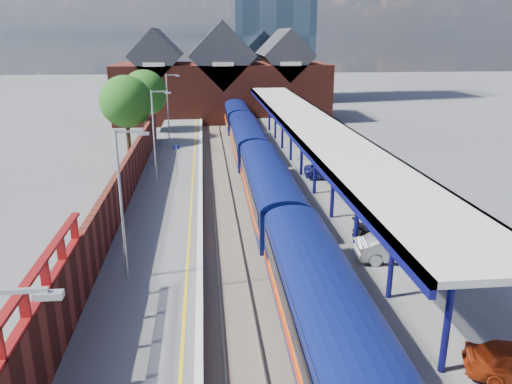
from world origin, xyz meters
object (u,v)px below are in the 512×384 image
parked_car_silver (398,247)px  parked_car_dark (395,232)px  lamp_post_c (155,131)px  platform_sign (177,154)px  parked_car_blue (331,171)px  lamp_post_b (124,197)px  train (256,157)px  lamp_post_d (169,103)px

parked_car_silver → parked_car_dark: 2.19m
lamp_post_c → parked_car_dark: (13.74, -13.35, -3.34)m
platform_sign → parked_car_silver: size_ratio=0.59×
platform_sign → parked_car_blue: size_ratio=0.59×
lamp_post_b → lamp_post_c: (0.00, 16.00, 0.00)m
train → platform_sign: (-6.49, -0.67, 0.57)m
parked_car_dark → parked_car_silver: bearing=168.9°
platform_sign → parked_car_dark: 19.75m
lamp_post_c → platform_sign: (1.36, 2.00, -2.30)m
parked_car_silver → parked_car_dark: parked_car_silver is taller
train → parked_car_blue: (5.65, -2.92, -0.53)m
lamp_post_c → platform_sign: size_ratio=2.80×
lamp_post_d → parked_car_blue: size_ratio=1.65×
lamp_post_d → parked_car_silver: 34.22m
lamp_post_d → parked_car_dark: 32.58m
parked_car_dark → parked_car_blue: bearing=7.3°
train → parked_car_dark: (5.89, -16.03, -0.47)m
parked_car_silver → parked_car_blue: 15.20m
train → lamp_post_d: bearing=120.5°
lamp_post_d → parked_car_dark: (13.74, -29.35, -3.34)m
lamp_post_c → platform_sign: lamp_post_c is taller
train → parked_car_blue: size_ratio=15.55×
lamp_post_b → lamp_post_c: bearing=90.0°
platform_sign → lamp_post_c: bearing=-124.3°
lamp_post_b → lamp_post_c: 16.00m
parked_car_blue → lamp_post_b: bearing=145.9°
platform_sign → parked_car_silver: 21.04m
lamp_post_d → parked_car_dark: bearing=-64.9°
lamp_post_b → lamp_post_d: (0.00, 32.00, 0.00)m
lamp_post_c → parked_car_blue: 13.93m
train → platform_sign: size_ratio=26.37×
lamp_post_d → parked_car_silver: bearing=-67.4°
lamp_post_c → parked_car_blue: (13.50, -0.24, -3.40)m
platform_sign → parked_car_silver: (11.73, -17.44, -1.00)m
lamp_post_b → train: bearing=67.2°
lamp_post_b → platform_sign: size_ratio=2.80×
lamp_post_d → parked_car_blue: bearing=-50.3°
parked_car_silver → parked_car_dark: (0.65, 2.09, -0.04)m
train → lamp_post_b: (-7.86, -18.67, 2.87)m
lamp_post_d → lamp_post_b: bearing=-90.0°
lamp_post_c → lamp_post_b: bearing=-90.0°
parked_car_dark → lamp_post_d: bearing=31.3°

